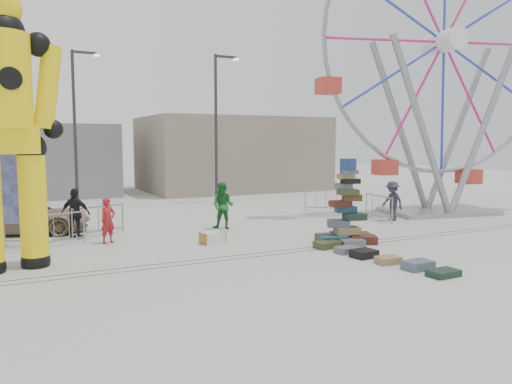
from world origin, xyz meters
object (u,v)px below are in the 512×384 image
suitcase_tower (346,219)px  barricade_dummy_b (54,230)px  barricade_wheel_back (326,200)px  pedestrian_red (108,221)px  steamer_trunk (213,238)px  pedestrian_black (75,214)px  barricade_wheel_front (379,208)px  lamp_post_right (218,121)px  parked_suv (29,217)px  barricade_dummy_c (98,221)px  crash_test_dummy (6,120)px  ferris_wheel (443,65)px  pedestrian_grey (392,201)px  lamp_post_left (76,120)px  pedestrian_green (223,206)px

suitcase_tower → barricade_dummy_b: 9.52m
barricade_wheel_back → pedestrian_red: 11.21m
steamer_trunk → pedestrian_black: 4.92m
barricade_wheel_front → lamp_post_right: bearing=32.2°
pedestrian_red → steamer_trunk: bearing=-54.1°
barricade_dummy_b → parked_suv: bearing=84.6°
barricade_wheel_back → parked_suv: bearing=-138.2°
barricade_dummy_c → parked_suv: (-2.21, 1.66, 0.04)m
crash_test_dummy → ferris_wheel: (18.03, 2.65, 2.95)m
steamer_trunk → pedestrian_grey: size_ratio=0.47×
pedestrian_black → parked_suv: size_ratio=0.42×
lamp_post_right → steamer_trunk: (-4.26, -10.00, -4.30)m
lamp_post_left → pedestrian_grey: bearing=-43.9°
lamp_post_left → parked_suv: lamp_post_left is taller
pedestrian_red → pedestrian_black: (-0.87, 1.28, 0.12)m
pedestrian_black → pedestrian_grey: (12.60, -1.78, -0.04)m
barricade_wheel_front → pedestrian_grey: 0.63m
barricade_dummy_b → pedestrian_grey: pedestrian_grey is taller
lamp_post_right → barricade_dummy_b: 12.84m
pedestrian_green → suitcase_tower: bearing=-13.6°
lamp_post_left → pedestrian_black: bearing=-97.6°
barricade_dummy_b → pedestrian_green: pedestrian_green is taller
crash_test_dummy → barricade_dummy_c: 5.87m
suitcase_tower → ferris_wheel: (8.04, 3.68, 6.08)m
barricade_wheel_back → parked_suv: size_ratio=0.47×
crash_test_dummy → ferris_wheel: 18.46m
suitcase_tower → steamer_trunk: suitcase_tower is taller
barricade_wheel_front → parked_suv: 13.95m
pedestrian_green → parked_suv: bearing=-154.8°
barricade_wheel_back → pedestrian_black: pedestrian_black is taller
suitcase_tower → pedestrian_black: (-8.00, 4.72, 0.10)m
crash_test_dummy → pedestrian_grey: (14.59, 1.92, -3.08)m
crash_test_dummy → barricade_dummy_b: crash_test_dummy is taller
lamp_post_left → barricade_dummy_c: size_ratio=4.00×
lamp_post_right → pedestrian_black: bearing=-138.9°
suitcase_tower → pedestrian_green: size_ratio=1.55×
barricade_dummy_c → parked_suv: 2.76m
pedestrian_red → lamp_post_right: bearing=21.3°
barricade_dummy_b → barricade_dummy_c: size_ratio=1.00×
crash_test_dummy → parked_suv: (0.58, 5.57, -3.33)m
crash_test_dummy → lamp_post_left: bearing=64.4°
barricade_wheel_front → parked_suv: size_ratio=0.47×
crash_test_dummy → steamer_trunk: size_ratio=9.40×
suitcase_tower → pedestrian_grey: size_ratio=1.67×
lamp_post_left → barricade_dummy_b: bearing=-101.1°
ferris_wheel → suitcase_tower: bearing=-144.6°
barricade_dummy_c → ferris_wheel: bearing=-26.5°
barricade_wheel_front → barricade_wheel_back: 3.31m
crash_test_dummy → steamer_trunk: crash_test_dummy is taller
pedestrian_black → pedestrian_grey: size_ratio=1.05×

